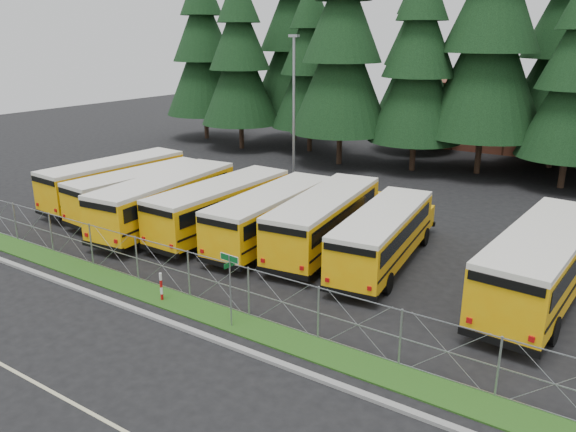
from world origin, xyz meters
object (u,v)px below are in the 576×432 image
object	(u,v)px
bus_4	(275,217)
bus_6	(385,237)
bus_1	(146,193)
bus_3	(226,208)
bus_0	(120,182)
light_standard	(294,104)
bus_5	(328,221)
street_sign	(230,275)
bus_east	(544,264)
striped_bollard	(161,287)
bus_2	(171,202)

from	to	relation	value
bus_4	bus_6	size ratio (longest dim) A/B	1.02
bus_1	bus_3	bearing A→B (deg)	6.15
bus_0	light_standard	distance (m)	13.10
bus_5	bus_1	bearing A→B (deg)	178.54
bus_0	bus_5	world-z (taller)	bus_0
bus_5	street_sign	world-z (taller)	street_sign
bus_5	bus_east	size ratio (longest dim) A/B	0.92
bus_3	bus_east	world-z (taller)	bus_east
striped_bollard	bus_east	bearing A→B (deg)	33.86
bus_6	street_sign	size ratio (longest dim) A/B	3.61
bus_4	bus_east	distance (m)	12.56
bus_2	bus_3	size ratio (longest dim) A/B	1.04
bus_2	bus_6	size ratio (longest dim) A/B	1.09
street_sign	bus_6	bearing A→B (deg)	75.56
bus_4	bus_east	bearing A→B (deg)	-1.21
bus_0	bus_3	size ratio (longest dim) A/B	1.01
bus_1	street_sign	distance (m)	14.80
striped_bollard	light_standard	bearing A→B (deg)	108.01
bus_5	light_standard	distance (m)	14.47
bus_1	bus_east	world-z (taller)	bus_east
bus_0	bus_5	bearing A→B (deg)	5.61
bus_3	bus_6	world-z (taller)	bus_3
bus_3	bus_4	bearing A→B (deg)	6.02
bus_4	street_sign	bearing A→B (deg)	-68.75
street_sign	bus_0	bearing A→B (deg)	151.67
bus_2	bus_6	xyz separation A→B (m)	(11.93, 1.56, -0.12)
bus_3	light_standard	world-z (taller)	light_standard
bus_4	bus_5	xyz separation A→B (m)	(2.61, 0.73, 0.04)
bus_2	street_sign	xyz separation A→B (m)	(9.76, -6.89, 0.58)
bus_0	bus_3	distance (m)	8.93
bus_1	street_sign	world-z (taller)	street_sign
bus_1	light_standard	size ratio (longest dim) A/B	1.01
bus_3	bus_east	distance (m)	15.58
bus_3	street_sign	xyz separation A→B (m)	(6.67, -7.82, 0.64)
bus_2	street_sign	bearing A→B (deg)	-40.38
bus_3	striped_bollard	bearing A→B (deg)	-67.75
bus_2	bus_6	distance (m)	12.03
bus_4	bus_3	bearing A→B (deg)	-177.76
bus_1	light_standard	bearing A→B (deg)	82.40
bus_2	striped_bollard	xyz separation A→B (m)	(6.13, -6.78, -0.85)
bus_3	light_standard	distance (m)	12.80
bus_5	street_sign	bearing A→B (deg)	-90.17
bus_2	bus_5	xyz separation A→B (m)	(8.70, 1.95, -0.05)
bus_0	bus_3	xyz separation A→B (m)	(8.91, -0.58, -0.02)
bus_5	light_standard	bearing A→B (deg)	122.82
bus_1	striped_bollard	distance (m)	11.79
bus_4	street_sign	distance (m)	8.92
striped_bollard	light_standard	distance (m)	20.97
bus_0	striped_bollard	distance (m)	14.57
bus_4	street_sign	xyz separation A→B (m)	(3.66, -8.10, 0.67)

